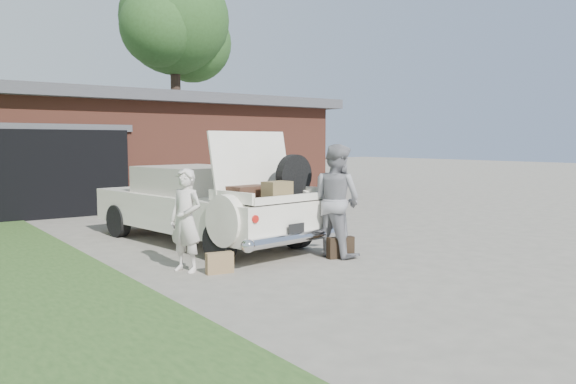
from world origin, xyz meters
TOP-DOWN VIEW (x-y plane):
  - ground at (0.00, 0.00)m, footprint 90.00×90.00m
  - house at (0.98, 11.47)m, footprint 12.80×7.80m
  - tree_right at (5.79, 16.92)m, footprint 5.55×4.83m
  - sedan at (-0.33, 2.82)m, footprint 2.60×5.24m
  - woman_left at (-1.67, 0.84)m, footprint 0.55×0.65m
  - woman_right at (0.85, 0.40)m, footprint 0.85×1.01m
  - suitcase_left at (-1.34, 0.44)m, footprint 0.41×0.20m
  - suitcase_right at (0.79, 0.22)m, footprint 0.47×0.24m

SIDE VIEW (x-z plane):
  - ground at x=0.00m, z-range 0.00..0.00m
  - suitcase_left at x=-1.34m, z-range 0.00..0.31m
  - suitcase_right at x=0.79m, z-range 0.00..0.35m
  - sedan at x=-0.33m, z-range -0.30..1.78m
  - woman_left at x=-1.67m, z-range 0.00..1.51m
  - woman_right at x=0.85m, z-range 0.00..1.86m
  - house at x=0.98m, z-range 0.02..3.32m
  - tree_right at x=5.79m, z-range 2.11..11.81m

